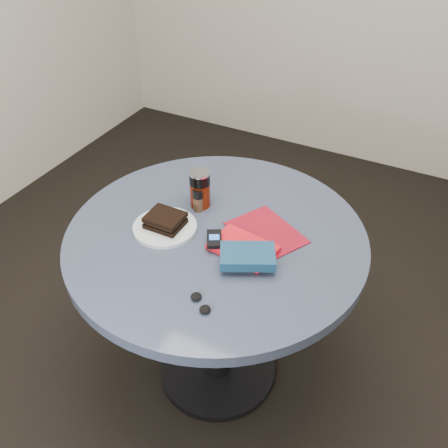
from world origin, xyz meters
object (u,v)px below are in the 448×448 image
at_px(soda_can, 200,189).
at_px(headphones, 200,303).
at_px(sandwich, 165,220).
at_px(magazine, 266,233).
at_px(table, 216,269).
at_px(pepper_grinder, 198,200).
at_px(red_book, 243,248).
at_px(mp3_player, 214,239).
at_px(plate, 165,227).
at_px(novel, 248,256).

height_order(soda_can, headphones, soda_can).
distance_m(sandwich, headphones, 0.37).
relative_size(sandwich, magazine, 0.49).
relative_size(table, soda_can, 7.34).
height_order(table, pepper_grinder, pepper_grinder).
relative_size(table, pepper_grinder, 11.78).
bearing_deg(table, red_book, -17.89).
relative_size(sandwich, mp3_player, 1.24).
bearing_deg(red_book, mp3_player, -159.04).
relative_size(soda_can, mp3_player, 1.43).
xyz_separation_m(magazine, headphones, (-0.04, -0.38, 0.01)).
xyz_separation_m(red_book, headphones, (-0.01, -0.26, -0.00)).
height_order(plate, red_book, red_book).
height_order(table, headphones, headphones).
xyz_separation_m(mp3_player, headphones, (0.09, -0.24, -0.02)).
relative_size(sandwich, soda_can, 0.87).
relative_size(soda_can, pepper_grinder, 1.60).
distance_m(soda_can, novel, 0.35).
relative_size(plate, headphones, 2.35).
height_order(sandwich, novel, sandwich).
height_order(mp3_player, headphones, mp3_player).
bearing_deg(sandwich, novel, -7.00).
distance_m(table, novel, 0.27).
height_order(sandwich, headphones, sandwich).
xyz_separation_m(soda_can, magazine, (0.27, -0.04, -0.07)).
bearing_deg(mp3_player, sandwich, 178.76).
distance_m(mp3_player, headphones, 0.26).
bearing_deg(headphones, soda_can, 119.40).
bearing_deg(plate, red_book, 3.98).
height_order(magazine, red_book, red_book).
bearing_deg(plate, soda_can, 77.53).
relative_size(plate, sandwich, 1.80).
bearing_deg(pepper_grinder, table, -36.94).
height_order(plate, novel, novel).
bearing_deg(soda_can, pepper_grinder, -74.56).
bearing_deg(magazine, red_book, -75.79).
bearing_deg(headphones, magazine, 84.62).
relative_size(table, sandwich, 8.44).
xyz_separation_m(soda_can, headphones, (0.24, -0.42, -0.06)).
bearing_deg(plate, sandwich, 74.59).
bearing_deg(novel, soda_can, 116.90).
distance_m(soda_can, pepper_grinder, 0.04).
distance_m(sandwich, novel, 0.32).
xyz_separation_m(plate, headphones, (0.27, -0.24, 0.00)).
height_order(soda_can, pepper_grinder, soda_can).
distance_m(sandwich, pepper_grinder, 0.15).
relative_size(sandwich, pepper_grinder, 1.40).
relative_size(plate, mp3_player, 2.23).
relative_size(red_book, headphones, 2.21).
distance_m(plate, mp3_player, 0.19).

